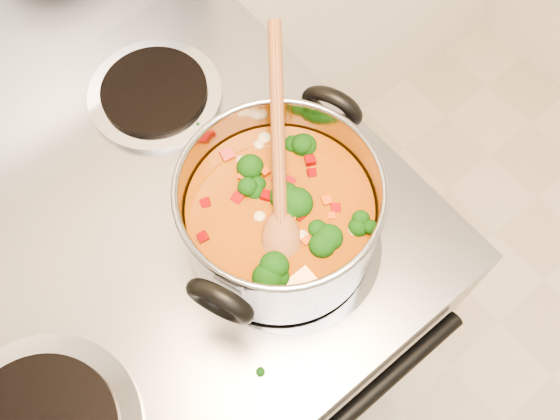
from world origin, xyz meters
The scene contains 4 objects.
electric_range centered at (0.02, 1.16, 0.47)m, with size 0.78×0.70×1.08m.
stockpot centered at (0.20, 1.02, 1.00)m, with size 0.30×0.24×0.15m.
wooden_spoon centered at (0.21, 1.04, 1.04)m, with size 0.20×0.25×0.11m.
cooktop_crumbs centered at (0.12, 1.13, 0.92)m, with size 0.24×0.05×0.01m.
Camera 1 is at (0.00, 0.78, 1.67)m, focal length 40.00 mm.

